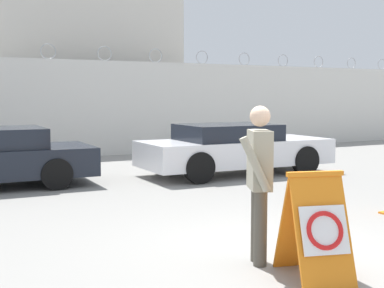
{
  "coord_description": "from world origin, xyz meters",
  "views": [
    {
      "loc": [
        -3.99,
        -5.01,
        1.91
      ],
      "look_at": [
        -0.1,
        2.07,
        1.17
      ],
      "focal_mm": 50.0,
      "sensor_mm": 36.0,
      "label": 1
    }
  ],
  "objects_px": {
    "barricade_sign": "(316,226)",
    "security_guard": "(259,176)",
    "parked_car_rear_sedan": "(234,148)",
    "traffic_cone_far": "(323,196)"
  },
  "relations": [
    {
      "from": "barricade_sign",
      "to": "traffic_cone_far",
      "type": "bearing_deg",
      "value": 62.49
    },
    {
      "from": "barricade_sign",
      "to": "parked_car_rear_sedan",
      "type": "height_order",
      "value": "parked_car_rear_sedan"
    },
    {
      "from": "barricade_sign",
      "to": "parked_car_rear_sedan",
      "type": "bearing_deg",
      "value": 79.82
    },
    {
      "from": "barricade_sign",
      "to": "traffic_cone_far",
      "type": "relative_size",
      "value": 1.72
    },
    {
      "from": "barricade_sign",
      "to": "security_guard",
      "type": "relative_size",
      "value": 0.63
    },
    {
      "from": "traffic_cone_far",
      "to": "parked_car_rear_sedan",
      "type": "relative_size",
      "value": 0.14
    },
    {
      "from": "security_guard",
      "to": "parked_car_rear_sedan",
      "type": "height_order",
      "value": "security_guard"
    },
    {
      "from": "parked_car_rear_sedan",
      "to": "security_guard",
      "type": "bearing_deg",
      "value": -118.98
    },
    {
      "from": "security_guard",
      "to": "traffic_cone_far",
      "type": "relative_size",
      "value": 2.73
    },
    {
      "from": "security_guard",
      "to": "parked_car_rear_sedan",
      "type": "xyz_separation_m",
      "value": [
        3.53,
        5.89,
        -0.37
      ]
    }
  ]
}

